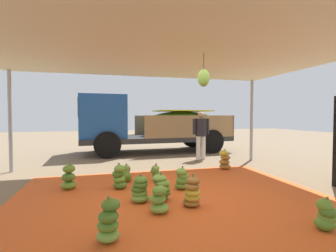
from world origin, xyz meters
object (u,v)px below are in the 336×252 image
object	(u,v)px
banana_bunch_7	(326,215)
banana_bunch_10	(126,174)
banana_bunch_6	(161,189)
banana_bunch_3	(225,161)
banana_bunch_0	(69,178)
banana_bunch_9	(109,222)
banana_bunch_1	(140,190)
banana_bunch_11	(192,193)
banana_bunch_5	(159,200)
banana_bunch_8	(119,178)
cargo_truck_main	(151,124)
banana_bunch_4	(156,174)
banana_bunch_2	(182,179)
worker_0	(201,132)

from	to	relation	value
banana_bunch_7	banana_bunch_10	world-z (taller)	banana_bunch_7
banana_bunch_6	banana_bunch_3	bearing A→B (deg)	41.99
banana_bunch_0	banana_bunch_6	xyz separation A→B (m)	(1.74, -1.18, -0.02)
banana_bunch_9	banana_bunch_1	bearing A→B (deg)	66.81
banana_bunch_11	banana_bunch_5	bearing A→B (deg)	-168.40
banana_bunch_10	banana_bunch_0	bearing A→B (deg)	-167.67
banana_bunch_3	banana_bunch_8	distance (m)	3.34
banana_bunch_7	banana_bunch_9	size ratio (longest dim) A/B	0.80
banana_bunch_9	banana_bunch_11	xyz separation A→B (m)	(1.41, 0.86, -0.01)
banana_bunch_7	cargo_truck_main	size ratio (longest dim) A/B	0.07
banana_bunch_4	banana_bunch_10	size ratio (longest dim) A/B	1.01
banana_bunch_7	banana_bunch_11	world-z (taller)	banana_bunch_11
banana_bunch_2	banana_bunch_6	bearing A→B (deg)	-134.82
banana_bunch_7	banana_bunch_8	xyz separation A→B (m)	(-2.61, 2.66, 0.04)
banana_bunch_4	banana_bunch_9	size ratio (longest dim) A/B	0.77
banana_bunch_6	cargo_truck_main	size ratio (longest dim) A/B	0.08
banana_bunch_6	banana_bunch_11	distance (m)	0.61
banana_bunch_2	banana_bunch_9	xyz separation A→B (m)	(-1.55, -1.87, 0.04)
banana_bunch_2	banana_bunch_4	xyz separation A→B (m)	(-0.42, 0.70, -0.02)
banana_bunch_9	cargo_truck_main	xyz separation A→B (m)	(1.91, 7.45, 0.95)
banana_bunch_2	cargo_truck_main	size ratio (longest dim) A/B	0.08
banana_bunch_9	banana_bunch_11	size ratio (longest dim) A/B	1.01
banana_bunch_1	banana_bunch_8	distance (m)	0.96
banana_bunch_0	banana_bunch_5	world-z (taller)	banana_bunch_0
banana_bunch_2	banana_bunch_1	bearing A→B (deg)	-151.10
banana_bunch_10	banana_bunch_9	bearing A→B (deg)	-99.16
banana_bunch_4	banana_bunch_8	size ratio (longest dim) A/B	0.80
banana_bunch_3	cargo_truck_main	bearing A→B (deg)	109.98
banana_bunch_3	banana_bunch_9	world-z (taller)	banana_bunch_3
banana_bunch_11	banana_bunch_9	bearing A→B (deg)	-148.49
banana_bunch_0	banana_bunch_3	bearing A→B (deg)	13.43
banana_bunch_6	banana_bunch_11	xyz separation A→B (m)	(0.46, -0.41, 0.01)
banana_bunch_7	banana_bunch_8	size ratio (longest dim) A/B	0.83
banana_bunch_1	banana_bunch_5	bearing A→B (deg)	-68.91
banana_bunch_9	worker_0	world-z (taller)	worker_0
banana_bunch_6	worker_0	distance (m)	4.62
banana_bunch_1	banana_bunch_4	distance (m)	1.36
banana_bunch_11	banana_bunch_2	bearing A→B (deg)	82.25
banana_bunch_4	worker_0	bearing A→B (deg)	49.87
banana_bunch_4	banana_bunch_5	bearing A→B (deg)	-100.28
banana_bunch_5	banana_bunch_11	size ratio (longest dim) A/B	0.86
banana_bunch_1	banana_bunch_7	distance (m)	2.89
banana_bunch_10	cargo_truck_main	bearing A→B (deg)	72.77
banana_bunch_5	banana_bunch_11	bearing A→B (deg)	11.60
banana_bunch_6	banana_bunch_10	xyz separation A→B (m)	(-0.51, 1.45, -0.03)
banana_bunch_1	banana_bunch_3	world-z (taller)	banana_bunch_3
banana_bunch_2	banana_bunch_5	xyz separation A→B (m)	(-0.75, -1.13, -0.01)
banana_bunch_0	banana_bunch_7	xyz separation A→B (m)	(3.66, -2.87, -0.04)
banana_bunch_0	banana_bunch_4	distance (m)	1.92
banana_bunch_4	banana_bunch_6	distance (m)	1.31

